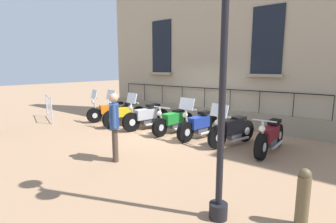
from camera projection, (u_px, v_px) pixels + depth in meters
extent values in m
plane|color=#9E7A5B|center=(171.00, 134.00, 9.02)|extent=(60.00, 60.00, 0.00)
cube|color=tan|center=(212.00, 24.00, 10.37)|extent=(0.60, 10.56, 7.94)
cube|color=gray|center=(205.00, 115.00, 10.69)|extent=(0.20, 10.56, 0.66)
cube|color=black|center=(267.00, 40.00, 8.84)|extent=(0.06, 1.06, 2.26)
cube|color=gray|center=(264.00, 76.00, 8.97)|extent=(0.24, 1.26, 0.10)
cube|color=black|center=(162.00, 47.00, 11.69)|extent=(0.06, 1.06, 2.26)
cube|color=gray|center=(161.00, 73.00, 11.82)|extent=(0.24, 1.26, 0.10)
cube|color=black|center=(205.00, 88.00, 10.47)|extent=(0.03, 8.87, 0.03)
cylinder|color=black|center=(129.00, 91.00, 13.26)|extent=(0.02, 0.02, 0.77)
cylinder|color=black|center=(144.00, 93.00, 12.58)|extent=(0.02, 0.02, 0.77)
cylinder|color=black|center=(162.00, 94.00, 11.90)|extent=(0.02, 0.02, 0.77)
cylinder|color=black|center=(182.00, 96.00, 11.22)|extent=(0.02, 0.02, 0.77)
cylinder|color=black|center=(205.00, 98.00, 10.54)|extent=(0.02, 0.02, 0.77)
cylinder|color=black|center=(230.00, 100.00, 9.86)|extent=(0.02, 0.02, 0.77)
cylinder|color=black|center=(259.00, 102.00, 9.18)|extent=(0.02, 0.02, 0.77)
cylinder|color=black|center=(293.00, 105.00, 8.50)|extent=(0.02, 0.02, 0.77)
cylinder|color=black|center=(333.00, 108.00, 7.82)|extent=(0.02, 0.02, 0.77)
cylinder|color=black|center=(94.00, 115.00, 10.75)|extent=(0.63, 0.32, 0.61)
cylinder|color=silver|center=(94.00, 115.00, 10.75)|extent=(0.25, 0.22, 0.22)
cylinder|color=black|center=(127.00, 112.00, 11.56)|extent=(0.63, 0.32, 0.61)
cylinder|color=silver|center=(127.00, 112.00, 11.56)|extent=(0.25, 0.22, 0.22)
cube|color=orange|center=(110.00, 109.00, 11.09)|extent=(0.89, 0.52, 0.35)
cube|color=#4C4C51|center=(112.00, 114.00, 11.19)|extent=(0.55, 0.37, 0.22)
cube|color=black|center=(117.00, 103.00, 11.25)|extent=(0.53, 0.38, 0.10)
cylinder|color=silver|center=(95.00, 107.00, 10.72)|extent=(0.17, 0.10, 0.73)
cylinder|color=silver|center=(96.00, 98.00, 10.69)|extent=(0.22, 0.60, 0.04)
sphere|color=white|center=(93.00, 102.00, 10.65)|extent=(0.16, 0.16, 0.16)
cylinder|color=silver|center=(117.00, 117.00, 11.17)|extent=(0.75, 0.30, 0.08)
cube|color=silver|center=(94.00, 94.00, 10.63)|extent=(0.27, 0.52, 0.36)
cylinder|color=black|center=(111.00, 119.00, 9.76)|extent=(0.69, 0.16, 0.68)
cylinder|color=silver|center=(111.00, 119.00, 9.76)|extent=(0.25, 0.15, 0.24)
cylinder|color=black|center=(139.00, 114.00, 10.76)|extent=(0.69, 0.16, 0.68)
cylinder|color=silver|center=(139.00, 114.00, 10.76)|extent=(0.25, 0.15, 0.24)
cube|color=gold|center=(124.00, 112.00, 10.19)|extent=(0.81, 0.30, 0.34)
cube|color=#4C4C51|center=(126.00, 117.00, 10.30)|extent=(0.49, 0.23, 0.24)
cube|color=black|center=(131.00, 103.00, 10.38)|extent=(0.46, 0.26, 0.10)
cylinder|color=silver|center=(112.00, 109.00, 9.73)|extent=(0.16, 0.07, 0.77)
cylinder|color=silver|center=(112.00, 99.00, 9.71)|extent=(0.07, 0.56, 0.04)
sphere|color=white|center=(110.00, 104.00, 9.65)|extent=(0.16, 0.16, 0.16)
cylinder|color=silver|center=(132.00, 120.00, 10.34)|extent=(0.72, 0.13, 0.08)
cube|color=silver|center=(111.00, 95.00, 9.64)|extent=(0.15, 0.46, 0.36)
cylinder|color=black|center=(131.00, 122.00, 9.27)|extent=(0.70, 0.28, 0.68)
cylinder|color=silver|center=(131.00, 122.00, 9.27)|extent=(0.27, 0.20, 0.24)
cylinder|color=black|center=(161.00, 118.00, 10.10)|extent=(0.70, 0.28, 0.68)
cylinder|color=silver|center=(161.00, 118.00, 10.10)|extent=(0.27, 0.20, 0.24)
cube|color=#B2B2BC|center=(146.00, 114.00, 9.61)|extent=(0.89, 0.48, 0.37)
cube|color=#4C4C51|center=(148.00, 121.00, 9.72)|extent=(0.55, 0.35, 0.24)
cube|color=black|center=(153.00, 106.00, 9.78)|extent=(0.52, 0.37, 0.10)
cylinder|color=silver|center=(132.00, 112.00, 9.24)|extent=(0.17, 0.09, 0.71)
cylinder|color=silver|center=(133.00, 102.00, 9.21)|extent=(0.18, 0.67, 0.04)
sphere|color=white|center=(130.00, 108.00, 9.17)|extent=(0.16, 0.16, 0.16)
cylinder|color=silver|center=(154.00, 124.00, 9.71)|extent=(0.76, 0.24, 0.08)
cube|color=silver|center=(132.00, 98.00, 9.15)|extent=(0.24, 0.57, 0.36)
cylinder|color=black|center=(160.00, 127.00, 8.59)|extent=(0.63, 0.17, 0.62)
cylinder|color=silver|center=(160.00, 127.00, 8.59)|extent=(0.23, 0.17, 0.22)
cylinder|color=black|center=(186.00, 121.00, 9.64)|extent=(0.63, 0.17, 0.62)
cylinder|color=silver|center=(186.00, 121.00, 9.64)|extent=(0.23, 0.17, 0.22)
cube|color=#1E842D|center=(173.00, 118.00, 9.04)|extent=(0.88, 0.37, 0.36)
cube|color=#4C4C51|center=(175.00, 125.00, 9.16)|extent=(0.53, 0.29, 0.22)
cube|color=black|center=(179.00, 111.00, 9.27)|extent=(0.50, 0.32, 0.10)
cylinder|color=silver|center=(161.00, 117.00, 8.57)|extent=(0.16, 0.07, 0.66)
cylinder|color=silver|center=(162.00, 107.00, 8.55)|extent=(0.08, 0.71, 0.04)
sphere|color=white|center=(159.00, 113.00, 8.50)|extent=(0.16, 0.16, 0.16)
cylinder|color=silver|center=(182.00, 128.00, 9.18)|extent=(0.78, 0.13, 0.08)
cylinder|color=black|center=(185.00, 132.00, 7.97)|extent=(0.65, 0.23, 0.63)
cylinder|color=silver|center=(185.00, 132.00, 7.97)|extent=(0.24, 0.20, 0.22)
cylinder|color=black|center=(212.00, 125.00, 8.90)|extent=(0.65, 0.23, 0.63)
cylinder|color=silver|center=(212.00, 125.00, 8.90)|extent=(0.24, 0.20, 0.22)
cube|color=#1E389E|center=(199.00, 122.00, 8.37)|extent=(0.83, 0.40, 0.35)
cube|color=#4C4C51|center=(200.00, 129.00, 8.48)|extent=(0.51, 0.30, 0.22)
cube|color=black|center=(205.00, 113.00, 8.55)|extent=(0.48, 0.33, 0.10)
cylinder|color=silver|center=(187.00, 120.00, 7.95)|extent=(0.17, 0.08, 0.72)
cylinder|color=silver|center=(188.00, 109.00, 7.92)|extent=(0.12, 0.67, 0.04)
sphere|color=white|center=(185.00, 115.00, 7.87)|extent=(0.16, 0.16, 0.16)
cylinder|color=silver|center=(207.00, 133.00, 8.48)|extent=(0.72, 0.17, 0.08)
cube|color=silver|center=(187.00, 104.00, 7.86)|extent=(0.19, 0.56, 0.36)
cylinder|color=black|center=(217.00, 137.00, 7.31)|extent=(0.67, 0.28, 0.67)
cylinder|color=silver|center=(217.00, 137.00, 7.31)|extent=(0.26, 0.18, 0.23)
cylinder|color=black|center=(246.00, 131.00, 8.05)|extent=(0.67, 0.28, 0.67)
cylinder|color=silver|center=(246.00, 131.00, 8.05)|extent=(0.26, 0.18, 0.23)
cube|color=black|center=(231.00, 126.00, 7.61)|extent=(0.79, 0.51, 0.40)
cube|color=#4C4C51|center=(233.00, 135.00, 7.72)|extent=(0.49, 0.37, 0.23)
cube|color=black|center=(238.00, 118.00, 7.76)|extent=(0.47, 0.39, 0.10)
cylinder|color=silver|center=(219.00, 126.00, 7.29)|extent=(0.17, 0.10, 0.61)
cylinder|color=silver|center=(220.00, 116.00, 7.27)|extent=(0.22, 0.71, 0.04)
sphere|color=white|center=(217.00, 122.00, 7.23)|extent=(0.16, 0.16, 0.16)
cylinder|color=silver|center=(241.00, 139.00, 7.67)|extent=(0.66, 0.25, 0.08)
cube|color=silver|center=(219.00, 110.00, 7.21)|extent=(0.27, 0.60, 0.36)
cylinder|color=black|center=(261.00, 147.00, 6.46)|extent=(0.66, 0.17, 0.66)
cylinder|color=silver|center=(261.00, 147.00, 6.46)|extent=(0.23, 0.18, 0.23)
cylinder|color=black|center=(277.00, 135.00, 7.57)|extent=(0.66, 0.17, 0.66)
cylinder|color=silver|center=(277.00, 135.00, 7.57)|extent=(0.23, 0.18, 0.23)
cube|color=maroon|center=(270.00, 133.00, 6.95)|extent=(0.92, 0.29, 0.34)
cube|color=#4C4C51|center=(270.00, 141.00, 7.06)|extent=(0.55, 0.23, 0.23)
cube|color=black|center=(274.00, 122.00, 7.19)|extent=(0.52, 0.26, 0.10)
cylinder|color=silver|center=(263.00, 134.00, 6.45)|extent=(0.16, 0.06, 0.65)
cylinder|color=silver|center=(264.00, 121.00, 6.44)|extent=(0.05, 0.60, 0.04)
sphere|color=white|center=(262.00, 129.00, 6.37)|extent=(0.16, 0.16, 0.16)
cylinder|color=silver|center=(278.00, 145.00, 7.13)|extent=(0.82, 0.10, 0.08)
cylinder|color=black|center=(218.00, 211.00, 3.97)|extent=(0.28, 0.28, 0.24)
cylinder|color=black|center=(223.00, 78.00, 3.63)|extent=(0.10, 0.10, 4.25)
cylinder|color=#B7B7BF|center=(47.00, 105.00, 12.09)|extent=(0.05, 0.05, 1.05)
cylinder|color=#B7B7BF|center=(52.00, 111.00, 10.48)|extent=(0.05, 0.05, 1.05)
cylinder|color=#B7B7BF|center=(48.00, 97.00, 11.20)|extent=(0.72, 1.77, 0.04)
cylinder|color=#B7B7BF|center=(50.00, 116.00, 11.35)|extent=(0.72, 1.77, 0.04)
cylinder|color=#B7B7BF|center=(47.00, 105.00, 11.75)|extent=(0.02, 0.02, 0.87)
cylinder|color=#B7B7BF|center=(48.00, 106.00, 11.43)|extent=(0.02, 0.02, 0.87)
cylinder|color=#B7B7BF|center=(49.00, 107.00, 11.11)|extent=(0.02, 0.02, 0.87)
cylinder|color=#B7B7BF|center=(50.00, 108.00, 10.79)|extent=(0.02, 0.02, 0.87)
cylinder|color=brown|center=(303.00, 202.00, 3.73)|extent=(0.18, 0.18, 0.76)
sphere|color=brown|center=(305.00, 174.00, 3.66)|extent=(0.16, 0.16, 0.16)
cylinder|color=#47382D|center=(115.00, 143.00, 6.45)|extent=(0.14, 0.14, 0.82)
cylinder|color=#47382D|center=(115.00, 145.00, 6.30)|extent=(0.14, 0.14, 0.82)
cube|color=#2D4C8C|center=(114.00, 116.00, 6.25)|extent=(0.40, 0.42, 0.58)
sphere|color=tan|center=(114.00, 98.00, 6.18)|extent=(0.22, 0.22, 0.22)
cylinder|color=#2D4C8C|center=(114.00, 113.00, 6.46)|extent=(0.09, 0.09, 0.55)
cylinder|color=#2D4C8C|center=(114.00, 116.00, 6.04)|extent=(0.09, 0.09, 0.55)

